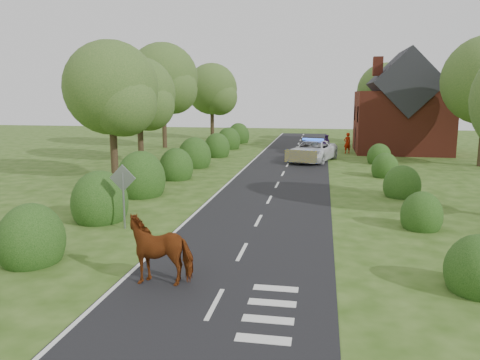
% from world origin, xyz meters
% --- Properties ---
extents(ground, '(120.00, 120.00, 0.00)m').
position_xyz_m(ground, '(0.00, 0.00, 0.00)').
color(ground, '#2B4A12').
extents(road, '(6.00, 70.00, 0.02)m').
position_xyz_m(road, '(0.00, 15.00, 0.01)').
color(road, black).
rests_on(road, ground).
extents(road_markings, '(4.96, 70.00, 0.01)m').
position_xyz_m(road_markings, '(-1.60, 12.93, 0.03)').
color(road_markings, white).
rests_on(road_markings, road).
extents(hedgerow_left, '(2.75, 50.41, 3.00)m').
position_xyz_m(hedgerow_left, '(-6.51, 11.69, 0.75)').
color(hedgerow_left, '#113A0D').
rests_on(hedgerow_left, ground).
extents(hedgerow_right, '(2.10, 45.78, 2.10)m').
position_xyz_m(hedgerow_right, '(6.60, 11.21, 0.55)').
color(hedgerow_right, '#113A0D').
rests_on(hedgerow_right, ground).
extents(tree_left_a, '(5.74, 5.60, 8.38)m').
position_xyz_m(tree_left_a, '(-9.75, 11.86, 5.34)').
color(tree_left_a, '#332316').
rests_on(tree_left_a, ground).
extents(tree_left_b, '(5.74, 5.60, 8.07)m').
position_xyz_m(tree_left_b, '(-11.25, 19.86, 5.04)').
color(tree_left_b, '#332316').
rests_on(tree_left_b, ground).
extents(tree_left_c, '(6.97, 6.80, 10.22)m').
position_xyz_m(tree_left_c, '(-12.70, 29.83, 6.53)').
color(tree_left_c, '#332316').
rests_on(tree_left_c, ground).
extents(tree_left_d, '(6.15, 6.00, 8.89)m').
position_xyz_m(tree_left_d, '(-10.23, 39.85, 5.64)').
color(tree_left_d, '#332316').
rests_on(tree_left_d, ground).
extents(tree_right_c, '(6.15, 6.00, 8.58)m').
position_xyz_m(tree_right_c, '(9.27, 37.85, 5.34)').
color(tree_right_c, '#332316').
rests_on(tree_right_c, ground).
extents(road_sign, '(1.06, 0.08, 2.53)m').
position_xyz_m(road_sign, '(-5.00, 2.00, 1.65)').
color(road_sign, gray).
rests_on(road_sign, ground).
extents(house, '(8.00, 7.40, 9.17)m').
position_xyz_m(house, '(9.49, 30.00, 3.79)').
color(house, maroon).
rests_on(house, ground).
extents(cow, '(2.36, 1.47, 1.57)m').
position_xyz_m(cow, '(-1.83, -2.70, 0.79)').
color(cow, '#57210E').
rests_on(cow, ground).
extents(police_van, '(4.22, 6.48, 1.80)m').
position_xyz_m(police_van, '(1.78, 22.46, 0.83)').
color(police_van, white).
rests_on(police_van, ground).
extents(pedestrian_red, '(0.81, 0.70, 1.86)m').
position_xyz_m(pedestrian_red, '(4.72, 28.27, 0.93)').
color(pedestrian_red, '#A81D08').
rests_on(pedestrian_red, ground).
extents(pedestrian_purple, '(0.99, 0.94, 1.60)m').
position_xyz_m(pedestrian_purple, '(2.88, 28.93, 0.80)').
color(pedestrian_purple, '#4A2774').
rests_on(pedestrian_purple, ground).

